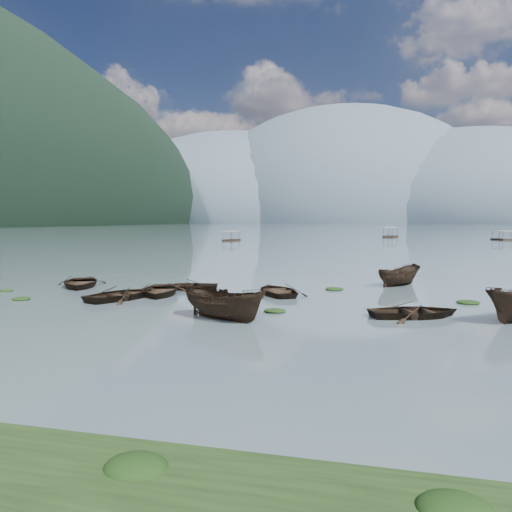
% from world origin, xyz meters
% --- Properties ---
extents(ground_plane, '(2400.00, 2400.00, 0.00)m').
position_xyz_m(ground_plane, '(0.00, 0.00, 0.00)').
color(ground_plane, slate).
extents(haze_mtn_a, '(520.00, 520.00, 280.00)m').
position_xyz_m(haze_mtn_a, '(-260.00, 900.00, 0.00)').
color(haze_mtn_a, '#475666').
rests_on(haze_mtn_a, ground).
extents(haze_mtn_b, '(520.00, 520.00, 340.00)m').
position_xyz_m(haze_mtn_b, '(-60.00, 900.00, 0.00)').
color(haze_mtn_b, '#475666').
rests_on(haze_mtn_b, ground).
extents(haze_mtn_c, '(520.00, 520.00, 260.00)m').
position_xyz_m(haze_mtn_c, '(140.00, 900.00, 0.00)').
color(haze_mtn_c, '#475666').
rests_on(haze_mtn_c, ground).
extents(rowboat_0, '(4.29, 5.08, 0.90)m').
position_xyz_m(rowboat_0, '(-4.56, 7.14, 0.00)').
color(rowboat_0, black).
rests_on(rowboat_0, ground).
extents(rowboat_1, '(4.48, 5.18, 0.90)m').
position_xyz_m(rowboat_1, '(-5.87, 5.18, 0.00)').
color(rowboat_1, black).
rests_on(rowboat_1, ground).
extents(rowboat_2, '(4.68, 3.37, 1.70)m').
position_xyz_m(rowboat_2, '(1.33, 1.13, 0.00)').
color(rowboat_2, black).
rests_on(rowboat_2, ground).
extents(rowboat_3, '(4.50, 4.91, 0.83)m').
position_xyz_m(rowboat_3, '(2.07, 8.99, 0.00)').
color(rowboat_3, black).
rests_on(rowboat_3, ground).
extents(rowboat_4, '(4.86, 4.20, 0.84)m').
position_xyz_m(rowboat_4, '(9.41, 3.78, 0.00)').
color(rowboat_4, black).
rests_on(rowboat_4, ground).
extents(rowboat_6, '(4.91, 5.46, 0.93)m').
position_xyz_m(rowboat_6, '(-11.06, 9.05, 0.00)').
color(rowboat_6, black).
rests_on(rowboat_6, ground).
extents(rowboat_7, '(4.45, 3.72, 0.79)m').
position_xyz_m(rowboat_7, '(-3.88, 9.75, 0.00)').
color(rowboat_7, black).
rests_on(rowboat_7, ground).
extents(rowboat_8, '(3.58, 4.11, 1.54)m').
position_xyz_m(rowboat_8, '(9.07, 14.85, 0.00)').
color(rowboat_8, black).
rests_on(rowboat_8, ground).
extents(weed_clump_0, '(1.04, 0.85, 0.23)m').
position_xyz_m(weed_clump_0, '(-11.06, 3.58, 0.00)').
color(weed_clump_0, black).
rests_on(weed_clump_0, ground).
extents(weed_clump_1, '(0.88, 0.70, 0.19)m').
position_xyz_m(weed_clump_1, '(0.81, 3.03, 0.00)').
color(weed_clump_1, black).
rests_on(weed_clump_1, ground).
extents(weed_clump_2, '(1.07, 0.86, 0.23)m').
position_xyz_m(weed_clump_2, '(3.09, 3.40, 0.00)').
color(weed_clump_2, black).
rests_on(weed_clump_2, ground).
extents(weed_clump_3, '(0.88, 0.74, 0.20)m').
position_xyz_m(weed_clump_3, '(2.35, 10.35, 0.00)').
color(weed_clump_3, black).
rests_on(weed_clump_3, ground).
extents(weed_clump_4, '(1.18, 0.93, 0.24)m').
position_xyz_m(weed_clump_4, '(12.32, 8.22, 0.00)').
color(weed_clump_4, black).
rests_on(weed_clump_4, ground).
extents(weed_clump_5, '(0.94, 0.76, 0.20)m').
position_xyz_m(weed_clump_5, '(-14.24, 6.11, 0.00)').
color(weed_clump_5, black).
rests_on(weed_clump_5, ground).
extents(weed_clump_6, '(1.03, 0.86, 0.21)m').
position_xyz_m(weed_clump_6, '(0.08, 6.25, 0.00)').
color(weed_clump_6, black).
rests_on(weed_clump_6, ground).
extents(weed_clump_7, '(1.13, 0.90, 0.25)m').
position_xyz_m(weed_clump_7, '(5.11, 11.60, 0.00)').
color(weed_clump_7, black).
rests_on(weed_clump_7, ground).
extents(pontoon_left, '(2.74, 5.44, 2.01)m').
position_xyz_m(pontoon_left, '(-23.02, 81.68, 0.00)').
color(pontoon_left, black).
rests_on(pontoon_left, ground).
extents(pontoon_centre, '(4.08, 6.82, 2.44)m').
position_xyz_m(pontoon_centre, '(10.01, 113.22, 0.00)').
color(pontoon_centre, black).
rests_on(pontoon_centre, ground).
extents(pontoon_right, '(3.60, 5.54, 1.97)m').
position_xyz_m(pontoon_right, '(33.33, 99.93, 0.00)').
color(pontoon_right, black).
rests_on(pontoon_right, ground).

